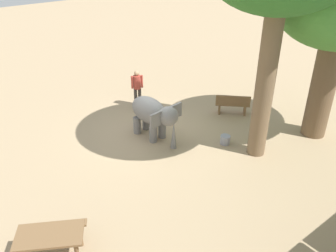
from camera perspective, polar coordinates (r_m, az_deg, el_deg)
name	(u,v)px	position (r m, az deg, el deg)	size (l,w,h in m)	color
ground_plane	(154,134)	(13.27, -2.33, -1.30)	(60.00, 60.00, 0.00)	tan
elephant	(153,114)	(12.60, -2.41, 2.00)	(1.48, 2.21, 1.52)	slate
person_handler	(137,86)	(15.10, -5.03, 6.55)	(0.47, 0.32, 1.62)	#3F3833
wooden_bench	(233,104)	(14.73, 10.46, 3.54)	(1.27, 1.27, 0.88)	brown
picnic_table_near	(50,240)	(8.75, -18.58, -17.22)	(2.04, 2.03, 0.78)	brown
feed_bucket	(225,140)	(12.76, 9.29, -2.21)	(0.36, 0.36, 0.32)	gray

